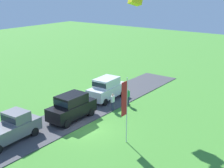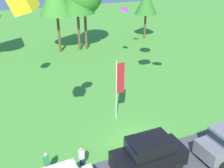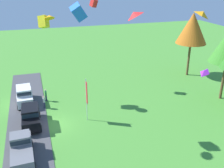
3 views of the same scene
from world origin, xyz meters
The scene contains 7 objects.
ground_plane centered at (0.00, 0.00, 0.00)m, with size 120.00×120.00×0.00m, color #478E33.
car_suv_near_entrance centered at (-0.67, -2.24, 1.30)m, with size 4.60×2.05×2.28m.
person_beside_suv centered at (-6.53, -0.25, 0.88)m, with size 0.36×0.24×1.71m.
person_on_lawn centered at (-4.48, -0.60, 0.88)m, with size 0.36×0.24×1.71m.
tree_right_of_center centered at (13.97, 24.06, 5.67)m, with size 3.55×3.55×7.49m.
flag_banner centered at (0.13, 3.94, 3.24)m, with size 0.71×0.08×5.12m.
kite_diamond_over_trees centered at (5.74, 14.60, 6.79)m, with size 0.73×0.86×0.33m, color purple.
Camera 2 is at (-7.68, -12.89, 12.10)m, focal length 42.00 mm.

